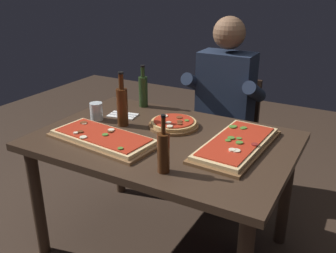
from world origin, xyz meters
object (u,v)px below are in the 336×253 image
at_px(wine_bottle_dark, 164,152).
at_px(oil_bottle_amber, 143,90).
at_px(dining_table, 164,153).
at_px(seated_diner, 223,103).
at_px(vinegar_bottle_green, 122,105).
at_px(pizza_rectangular_left, 236,144).
at_px(pizza_rectangular_front, 103,138).
at_px(tumbler_near_camera, 96,112).
at_px(pizza_round_far, 174,124).
at_px(diner_chair, 227,130).

relative_size(wine_bottle_dark, oil_bottle_amber, 0.97).
relative_size(dining_table, seated_diner, 1.05).
bearing_deg(vinegar_bottle_green, pizza_rectangular_left, 2.23).
distance_m(dining_table, seated_diner, 0.74).
xyz_separation_m(pizza_rectangular_left, seated_diner, (-0.33, 0.66, -0.02)).
height_order(pizza_rectangular_front, tumbler_near_camera, tumbler_near_camera).
bearing_deg(vinegar_bottle_green, dining_table, -8.47).
height_order(pizza_rectangular_left, wine_bottle_dark, wine_bottle_dark).
bearing_deg(tumbler_near_camera, oil_bottle_amber, 72.16).
xyz_separation_m(dining_table, pizza_rectangular_left, (0.40, 0.07, 0.12)).
bearing_deg(pizza_round_far, pizza_rectangular_front, -122.41).
height_order(pizza_rectangular_left, seated_diner, seated_diner).
height_order(oil_bottle_amber, diner_chair, oil_bottle_amber).
xyz_separation_m(pizza_rectangular_front, pizza_round_far, (0.24, 0.37, -0.00)).
xyz_separation_m(oil_bottle_amber, tumbler_near_camera, (-0.12, -0.36, -0.07)).
relative_size(dining_table, diner_chair, 1.61).
distance_m(diner_chair, seated_diner, 0.28).
xyz_separation_m(dining_table, vinegar_bottle_green, (-0.31, 0.05, 0.22)).
height_order(pizza_rectangular_left, vinegar_bottle_green, vinegar_bottle_green).
xyz_separation_m(pizza_rectangular_front, pizza_rectangular_left, (0.66, 0.27, 0.00)).
bearing_deg(vinegar_bottle_green, pizza_rectangular_front, -80.32).
bearing_deg(oil_bottle_amber, seated_diner, 36.55).
relative_size(dining_table, wine_bottle_dark, 5.04).
relative_size(vinegar_bottle_green, seated_diner, 0.25).
height_order(pizza_rectangular_left, tumbler_near_camera, tumbler_near_camera).
bearing_deg(pizza_rectangular_left, oil_bottle_amber, 157.29).
bearing_deg(oil_bottle_amber, tumbler_near_camera, -107.84).
xyz_separation_m(pizza_rectangular_left, tumbler_near_camera, (-0.90, -0.03, 0.03)).
distance_m(dining_table, oil_bottle_amber, 0.60).
bearing_deg(seated_diner, pizza_rectangular_left, -63.30).
relative_size(pizza_rectangular_front, oil_bottle_amber, 2.23).
relative_size(pizza_rectangular_front, pizza_rectangular_left, 1.01).
bearing_deg(oil_bottle_amber, pizza_rectangular_left, -22.71).
distance_m(pizza_rectangular_front, pizza_round_far, 0.44).
bearing_deg(vinegar_bottle_green, oil_bottle_amber, 102.92).
bearing_deg(wine_bottle_dark, pizza_rectangular_left, 63.36).
bearing_deg(diner_chair, vinegar_bottle_green, -114.52).
bearing_deg(vinegar_bottle_green, wine_bottle_dark, -37.37).
distance_m(dining_table, wine_bottle_dark, 0.43).
height_order(tumbler_near_camera, seated_diner, seated_diner).
bearing_deg(seated_diner, dining_table, -94.87).
bearing_deg(seated_diner, vinegar_bottle_green, -118.17).
height_order(dining_table, pizza_round_far, pizza_round_far).
relative_size(pizza_rectangular_front, wine_bottle_dark, 2.30).
xyz_separation_m(pizza_rectangular_left, diner_chair, (-0.33, 0.78, -0.27)).
bearing_deg(pizza_rectangular_front, vinegar_bottle_green, 99.68).
distance_m(pizza_rectangular_left, pizza_round_far, 0.44).
distance_m(oil_bottle_amber, tumbler_near_camera, 0.38).
bearing_deg(tumbler_near_camera, pizza_round_far, 15.12).
relative_size(pizza_rectangular_left, pizza_round_far, 2.11).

